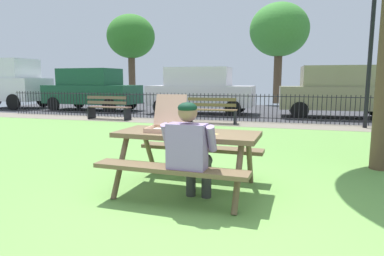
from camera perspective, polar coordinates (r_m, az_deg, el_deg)
name	(u,v)px	position (r m, az deg, el deg)	size (l,w,h in m)	color
ground	(246,168)	(5.53, 9.33, -6.88)	(28.00, 12.30, 0.02)	#6DA24C
cobblestone_walkway	(269,125)	(10.87, 13.08, 0.51)	(28.00, 1.40, 0.01)	gray
street_asphalt	(276,112)	(15.46, 14.20, 2.72)	(28.00, 7.85, 0.01)	#38383D
picnic_table_foreground	(187,145)	(4.24, -0.82, -2.98)	(1.85, 1.54, 0.79)	brown
pizza_box_open	(167,122)	(4.37, -4.30, 1.07)	(0.45, 0.54, 0.46)	tan
pizza_slice_on_table	(207,133)	(4.08, 2.62, -0.89)	(0.21, 0.17, 0.02)	#EAC763
adult_at_table	(190,149)	(3.70, -0.33, -3.71)	(0.62, 0.60, 1.19)	#333333
iron_fence_streetside	(271,108)	(11.51, 13.39, 3.37)	(21.30, 0.03, 0.95)	black
park_bench_left	(109,108)	(12.40, -14.13, 3.36)	(1.62, 0.52, 0.85)	brown
park_bench_center	(212,111)	(10.95, 3.52, 2.98)	(1.61, 0.50, 0.85)	brown
lamp_post_walkway	(371,39)	(11.17, 28.48, 13.36)	(0.28, 0.28, 4.29)	black
parked_car_far_left	(2,82)	(19.65, -29.84, 6.85)	(4.71, 2.09, 2.46)	white
parked_car_left	(92,89)	(16.28, -16.89, 6.45)	(4.48, 2.08, 1.94)	#184F31
parked_car_center	(200,90)	(14.07, 1.45, 6.57)	(4.44, 1.99, 1.94)	white
parked_car_right	(339,91)	(13.68, 24.03, 5.81)	(4.49, 2.11, 1.94)	gray
far_tree_left	(131,37)	(23.73, -10.45, 15.09)	(3.24, 3.24, 5.81)	brown
far_tree_midleft	(279,31)	(21.23, 14.76, 15.89)	(3.49, 3.49, 5.96)	brown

